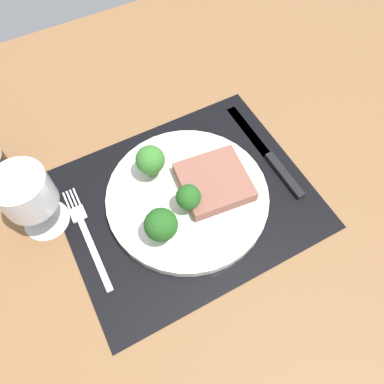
{
  "coord_description": "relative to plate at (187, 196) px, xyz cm",
  "views": [
    {
      "loc": [
        -13.22,
        -26.38,
        53.97
      ],
      "look_at": [
        0.85,
        -0.01,
        1.9
      ],
      "focal_mm": 34.13,
      "sensor_mm": 36.0,
      "label": 1
    }
  ],
  "objects": [
    {
      "name": "steak",
      "position": [
        4.65,
        -0.58,
        1.9
      ],
      "size": [
        11.89,
        11.65,
        2.21
      ],
      "primitive_type": "cube",
      "rotation": [
        0.0,
        0.0,
        -0.12
      ],
      "color": "#8C5647",
      "rests_on": "plate"
    },
    {
      "name": "fork",
      "position": [
        -17.17,
        1.42,
        -0.55
      ],
      "size": [
        2.4,
        19.2,
        0.5
      ],
      "rotation": [
        0.0,
        0.0,
        0.04
      ],
      "color": "silver",
      "rests_on": "placemat"
    },
    {
      "name": "broccoli_near_fork",
      "position": [
        -6.78,
        -4.79,
        4.83
      ],
      "size": [
        5.0,
        5.0,
        6.62
      ],
      "color": "#6B994C",
      "rests_on": "plate"
    },
    {
      "name": "placemat",
      "position": [
        0.0,
        0.0,
        -0.95
      ],
      "size": [
        40.41,
        33.28,
        0.3
      ],
      "primitive_type": "cube",
      "color": "black",
      "rests_on": "ground_plane"
    },
    {
      "name": "broccoli_center",
      "position": [
        -3.36,
        6.29,
        4.79
      ],
      "size": [
        4.77,
        4.77,
        6.48
      ],
      "color": "#5B8942",
      "rests_on": "plate"
    },
    {
      "name": "wine_glass",
      "position": [
        -22.01,
        7.35,
        7.55
      ],
      "size": [
        7.95,
        7.95,
        12.49
      ],
      "color": "silver",
      "rests_on": "ground_plane"
    },
    {
      "name": "ground_plane",
      "position": [
        0.0,
        0.0,
        -2.6
      ],
      "size": [
        140.0,
        110.0,
        3.0
      ],
      "primitive_type": "cube",
      "color": "brown"
    },
    {
      "name": "broccoli_near_steak",
      "position": [
        -1.01,
        -2.3,
        4.18
      ],
      "size": [
        3.93,
        3.93,
        5.49
      ],
      "color": "#5B8942",
      "rests_on": "plate"
    },
    {
      "name": "knife",
      "position": [
        16.95,
        0.53,
        -0.5
      ],
      "size": [
        1.8,
        23.0,
        0.8
      ],
      "rotation": [
        0.0,
        0.0,
        -0.01
      ],
      "color": "black",
      "rests_on": "placemat"
    },
    {
      "name": "plate",
      "position": [
        0.0,
        0.0,
        0.0
      ],
      "size": [
        26.84,
        26.84,
        1.6
      ],
      "primitive_type": "cylinder",
      "color": "silver",
      "rests_on": "placemat"
    }
  ]
}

